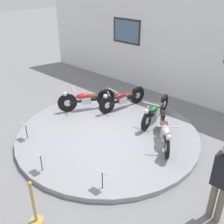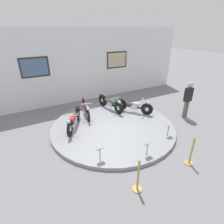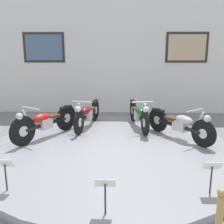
# 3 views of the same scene
# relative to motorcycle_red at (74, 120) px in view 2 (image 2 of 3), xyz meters

# --- Properties ---
(ground_plane) EXTENTS (60.00, 60.00, 0.00)m
(ground_plane) POSITION_rel_motorcycle_red_xyz_m (1.57, -0.59, -0.53)
(ground_plane) COLOR slate
(display_platform) EXTENTS (5.37, 5.37, 0.14)m
(display_platform) POSITION_rel_motorcycle_red_xyz_m (1.57, -0.59, -0.46)
(display_platform) COLOR gray
(display_platform) RESTS_ON ground_plane
(back_wall) EXTENTS (14.00, 0.22, 4.08)m
(back_wall) POSITION_rel_motorcycle_red_xyz_m (1.57, 3.29, 1.51)
(back_wall) COLOR white
(back_wall) RESTS_ON ground_plane
(motorcycle_red) EXTENTS (1.10, 1.73, 0.80)m
(motorcycle_red) POSITION_rel_motorcycle_red_xyz_m (0.00, 0.00, 0.00)
(motorcycle_red) COLOR black
(motorcycle_red) RESTS_ON display_platform
(motorcycle_maroon) EXTENTS (0.58, 1.94, 0.79)m
(motorcycle_maroon) POSITION_rel_motorcycle_red_xyz_m (0.89, 0.87, -0.01)
(motorcycle_maroon) COLOR black
(motorcycle_maroon) RESTS_ON display_platform
(motorcycle_green) EXTENTS (0.54, 1.96, 0.79)m
(motorcycle_green) POSITION_rel_motorcycle_red_xyz_m (2.26, 0.87, -0.01)
(motorcycle_green) COLOR black
(motorcycle_green) RESTS_ON display_platform
(motorcycle_silver) EXTENTS (1.22, 1.59, 0.78)m
(motorcycle_silver) POSITION_rel_motorcycle_red_xyz_m (3.15, -0.00, -0.02)
(motorcycle_silver) COLOR black
(motorcycle_silver) RESTS_ON display_platform
(info_placard_front_left) EXTENTS (0.26, 0.11, 0.51)m
(info_placard_front_left) POSITION_rel_motorcycle_red_xyz_m (0.08, -2.39, -0.02)
(info_placard_front_left) COLOR #333338
(info_placard_front_left) RESTS_ON display_platform
(info_placard_front_centre) EXTENTS (0.26, 0.11, 0.51)m
(info_placard_front_centre) POSITION_rel_motorcycle_red_xyz_m (1.57, -2.93, -0.02)
(info_placard_front_centre) COLOR #333338
(info_placard_front_centre) RESTS_ON display_platform
(info_placard_front_right) EXTENTS (0.26, 0.11, 0.51)m
(info_placard_front_right) POSITION_rel_motorcycle_red_xyz_m (3.06, -2.39, -0.02)
(info_placard_front_right) COLOR #333338
(info_placard_front_right) RESTS_ON display_platform
(visitor_standing) EXTENTS (0.36, 0.24, 1.79)m
(visitor_standing) POSITION_rel_motorcycle_red_xyz_m (5.18, -1.44, 0.50)
(visitor_standing) COLOR #6B6051
(visitor_standing) RESTS_ON ground_plane
(stanchion_post_left_of_entry) EXTENTS (0.28, 0.28, 1.02)m
(stanchion_post_left_of_entry) POSITION_rel_motorcycle_red_xyz_m (0.52, -3.82, -0.19)
(stanchion_post_left_of_entry) COLOR tan
(stanchion_post_left_of_entry) RESTS_ON ground_plane
(stanchion_post_right_of_entry) EXTENTS (0.28, 0.28, 1.02)m
(stanchion_post_right_of_entry) POSITION_rel_motorcycle_red_xyz_m (2.62, -3.82, -0.19)
(stanchion_post_right_of_entry) COLOR tan
(stanchion_post_right_of_entry) RESTS_ON ground_plane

